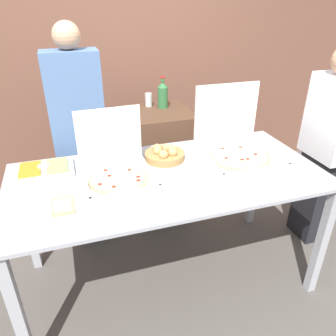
{
  "coord_description": "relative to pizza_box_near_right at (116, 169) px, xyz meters",
  "views": [
    {
      "loc": [
        -0.57,
        -1.78,
        1.96
      ],
      "look_at": [
        0.0,
        0.0,
        0.97
      ],
      "focal_mm": 35.0,
      "sensor_mm": 36.0,
      "label": 1
    }
  ],
  "objects": [
    {
      "name": "person_guest_cap",
      "position": [
        -0.17,
        0.66,
        -0.04
      ],
      "size": [
        0.4,
        0.22,
        1.81
      ],
      "rotation": [
        0.0,
        0.0,
        3.14
      ],
      "color": "#2D2D38",
      "rests_on": "ground_plane"
    },
    {
      "name": "ground_plane",
      "position": [
        0.33,
        -0.05,
        -0.99
      ],
      "size": [
        16.0,
        16.0,
        0.0
      ],
      "primitive_type": "plane",
      "color": "#514C47"
    },
    {
      "name": "buffet_table",
      "position": [
        0.33,
        -0.05,
        -0.18
      ],
      "size": [
        2.05,
        0.98,
        0.92
      ],
      "color": "#A8AAB2",
      "rests_on": "ground_plane"
    },
    {
      "name": "brick_wall_behind",
      "position": [
        0.33,
        1.65,
        0.41
      ],
      "size": [
        10.0,
        0.06,
        2.8
      ],
      "color": "brown",
      "rests_on": "ground_plane"
    },
    {
      "name": "pizza_box_near_right",
      "position": [
        0.0,
        0.0,
        0.0
      ],
      "size": [
        0.44,
        0.45,
        0.42
      ],
      "rotation": [
        0.0,
        0.0,
        0.04
      ],
      "color": "silver",
      "rests_on": "buffet_table"
    },
    {
      "name": "bread_basket",
      "position": [
        0.38,
        0.18,
        -0.04
      ],
      "size": [
        0.28,
        0.28,
        0.1
      ],
      "color": "#9E7542",
      "rests_on": "buffet_table"
    },
    {
      "name": "pizza_box_far_left",
      "position": [
        0.87,
        0.06,
        0.01
      ],
      "size": [
        0.5,
        0.51,
        0.49
      ],
      "rotation": [
        0.0,
        0.0,
        -0.01
      ],
      "color": "silver",
      "rests_on": "buffet_table"
    },
    {
      "name": "soda_bottle",
      "position": [
        0.61,
        1.0,
        0.16
      ],
      "size": [
        0.09,
        0.09,
        0.28
      ],
      "color": "#2D6638",
      "rests_on": "sideboard_podium"
    },
    {
      "name": "paper_plate_front_left",
      "position": [
        -0.34,
        -0.23,
        -0.06
      ],
      "size": [
        0.21,
        0.21,
        0.03
      ],
      "color": "white",
      "rests_on": "buffet_table"
    },
    {
      "name": "soda_can_silver",
      "position": [
        0.5,
        1.08,
        0.1
      ],
      "size": [
        0.07,
        0.07,
        0.12
      ],
      "color": "silver",
      "rests_on": "sideboard_podium"
    },
    {
      "name": "sideboard_podium",
      "position": [
        0.52,
        0.91,
        -0.48
      ],
      "size": [
        0.62,
        0.59,
        1.03
      ],
      "color": "#4C3323",
      "rests_on": "ground_plane"
    },
    {
      "name": "person_guest_plaid",
      "position": [
        1.7,
        0.07,
        -0.12
      ],
      "size": [
        0.22,
        0.4,
        1.66
      ],
      "rotation": [
        0.0,
        0.0,
        1.57
      ],
      "color": "black",
      "rests_on": "ground_plane"
    },
    {
      "name": "veggie_tray",
      "position": [
        -0.44,
        0.23,
        -0.05
      ],
      "size": [
        0.38,
        0.25,
        0.05
      ],
      "color": "white",
      "rests_on": "buffet_table"
    }
  ]
}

